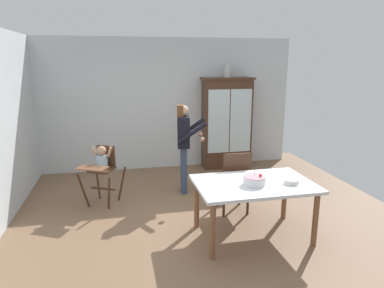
{
  "coord_description": "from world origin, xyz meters",
  "views": [
    {
      "loc": [
        -1.02,
        -4.48,
        2.24
      ],
      "look_at": [
        0.1,
        0.7,
        0.95
      ],
      "focal_mm": 32.09,
      "sensor_mm": 36.0,
      "label": 1
    }
  ],
  "objects_px": {
    "adult_person": "(184,138)",
    "dining_chair_far_side": "(235,178)",
    "china_cabinet": "(226,123)",
    "high_chair_with_toddler": "(102,164)",
    "ceramic_vase": "(227,71)",
    "dining_table": "(254,189)",
    "serving_bowl": "(292,181)",
    "birthday_cake": "(254,180)"
  },
  "relations": [
    {
      "from": "dining_table",
      "to": "birthday_cake",
      "type": "bearing_deg",
      "value": -111.79
    },
    {
      "from": "ceramic_vase",
      "to": "dining_chair_far_side",
      "type": "relative_size",
      "value": 0.28
    },
    {
      "from": "china_cabinet",
      "to": "dining_chair_far_side",
      "type": "xyz_separation_m",
      "value": [
        -0.6,
        -2.3,
        -0.4
      ]
    },
    {
      "from": "high_chair_with_toddler",
      "to": "serving_bowl",
      "type": "bearing_deg",
      "value": -7.6
    },
    {
      "from": "adult_person",
      "to": "dining_chair_far_side",
      "type": "relative_size",
      "value": 1.59
    },
    {
      "from": "china_cabinet",
      "to": "ceramic_vase",
      "type": "distance_m",
      "value": 1.07
    },
    {
      "from": "china_cabinet",
      "to": "dining_table",
      "type": "height_order",
      "value": "china_cabinet"
    },
    {
      "from": "dining_table",
      "to": "high_chair_with_toddler",
      "type": "bearing_deg",
      "value": 142.18
    },
    {
      "from": "birthday_cake",
      "to": "dining_chair_far_side",
      "type": "relative_size",
      "value": 0.29
    },
    {
      "from": "ceramic_vase",
      "to": "dining_table",
      "type": "relative_size",
      "value": 0.18
    },
    {
      "from": "adult_person",
      "to": "birthday_cake",
      "type": "distance_m",
      "value": 1.87
    },
    {
      "from": "dining_chair_far_side",
      "to": "birthday_cake",
      "type": "bearing_deg",
      "value": 89.54
    },
    {
      "from": "china_cabinet",
      "to": "birthday_cake",
      "type": "height_order",
      "value": "china_cabinet"
    },
    {
      "from": "adult_person",
      "to": "china_cabinet",
      "type": "bearing_deg",
      "value": -32.9
    },
    {
      "from": "high_chair_with_toddler",
      "to": "adult_person",
      "type": "bearing_deg",
      "value": 35.71
    },
    {
      "from": "china_cabinet",
      "to": "dining_chair_far_side",
      "type": "distance_m",
      "value": 2.41
    },
    {
      "from": "dining_table",
      "to": "dining_chair_far_side",
      "type": "relative_size",
      "value": 1.55
    },
    {
      "from": "ceramic_vase",
      "to": "dining_chair_far_side",
      "type": "xyz_separation_m",
      "value": [
        -0.59,
        -2.3,
        -1.47
      ]
    },
    {
      "from": "ceramic_vase",
      "to": "adult_person",
      "type": "distance_m",
      "value": 2.03
    },
    {
      "from": "high_chair_with_toddler",
      "to": "china_cabinet",
      "type": "bearing_deg",
      "value": 57.63
    },
    {
      "from": "high_chair_with_toddler",
      "to": "dining_chair_far_side",
      "type": "bearing_deg",
      "value": 4.46
    },
    {
      "from": "dining_table",
      "to": "serving_bowl",
      "type": "bearing_deg",
      "value": -16.31
    },
    {
      "from": "high_chair_with_toddler",
      "to": "serving_bowl",
      "type": "xyz_separation_m",
      "value": [
        2.38,
        -1.63,
        0.11
      ]
    },
    {
      "from": "china_cabinet",
      "to": "birthday_cake",
      "type": "xyz_separation_m",
      "value": [
        -0.62,
        -3.07,
        -0.17
      ]
    },
    {
      "from": "adult_person",
      "to": "dining_chair_far_side",
      "type": "height_order",
      "value": "adult_person"
    },
    {
      "from": "high_chair_with_toddler",
      "to": "adult_person",
      "type": "relative_size",
      "value": 0.62
    },
    {
      "from": "serving_bowl",
      "to": "dining_chair_far_side",
      "type": "bearing_deg",
      "value": 118.36
    },
    {
      "from": "high_chair_with_toddler",
      "to": "adult_person",
      "type": "distance_m",
      "value": 1.41
    },
    {
      "from": "high_chair_with_toddler",
      "to": "dining_table",
      "type": "bearing_deg",
      "value": -10.99
    },
    {
      "from": "adult_person",
      "to": "serving_bowl",
      "type": "distance_m",
      "value": 2.12
    },
    {
      "from": "high_chair_with_toddler",
      "to": "adult_person",
      "type": "xyz_separation_m",
      "value": [
        1.36,
        0.21,
        0.31
      ]
    },
    {
      "from": "china_cabinet",
      "to": "serving_bowl",
      "type": "bearing_deg",
      "value": -92.7
    },
    {
      "from": "ceramic_vase",
      "to": "serving_bowl",
      "type": "distance_m",
      "value": 3.39
    },
    {
      "from": "ceramic_vase",
      "to": "high_chair_with_toddler",
      "type": "xyz_separation_m",
      "value": [
        -2.51,
        -1.51,
        -1.37
      ]
    },
    {
      "from": "ceramic_vase",
      "to": "birthday_cake",
      "type": "bearing_deg",
      "value": -101.15
    },
    {
      "from": "china_cabinet",
      "to": "adult_person",
      "type": "relative_size",
      "value": 1.25
    },
    {
      "from": "dining_table",
      "to": "ceramic_vase",
      "type": "bearing_deg",
      "value": 79.08
    },
    {
      "from": "ceramic_vase",
      "to": "china_cabinet",
      "type": "bearing_deg",
      "value": -15.6
    },
    {
      "from": "china_cabinet",
      "to": "high_chair_with_toddler",
      "type": "bearing_deg",
      "value": -149.2
    },
    {
      "from": "high_chair_with_toddler",
      "to": "birthday_cake",
      "type": "distance_m",
      "value": 2.47
    },
    {
      "from": "china_cabinet",
      "to": "dining_chair_far_side",
      "type": "height_order",
      "value": "china_cabinet"
    },
    {
      "from": "high_chair_with_toddler",
      "to": "serving_bowl",
      "type": "relative_size",
      "value": 5.28
    }
  ]
}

